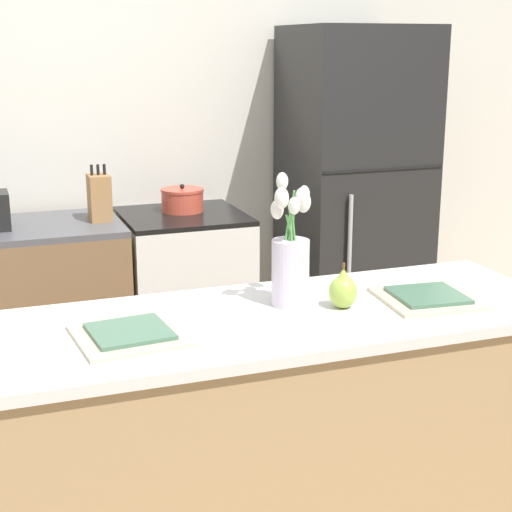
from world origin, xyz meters
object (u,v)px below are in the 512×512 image
flower_vase (291,259)px  pear_figurine (343,290)px  plate_setting_right (428,297)px  cooking_pot (182,200)px  stove_range (185,300)px  knife_block (99,197)px  refrigerator (353,201)px  plate_setting_left (130,334)px

flower_vase → pear_figurine: (0.14, -0.09, -0.09)m
plate_setting_right → cooking_pot: size_ratio=1.51×
flower_vase → plate_setting_right: flower_vase is taller
stove_range → pear_figurine: bearing=-86.6°
plate_setting_right → knife_block: (-0.80, 1.63, 0.09)m
stove_range → refrigerator: 1.05m
refrigerator → cooking_pot: bearing=176.6°
flower_vase → cooking_pot: (0.06, 1.59, -0.10)m
pear_figurine → cooking_pot: pear_figurine is taller
cooking_pot → stove_range: bearing=-104.0°
flower_vase → plate_setting_right: 0.47m
plate_setting_left → refrigerator: bearing=46.9°
flower_vase → plate_setting_right: bearing=-14.5°
stove_range → refrigerator: bearing=0.0°
refrigerator → plate_setting_left: refrigerator is taller
refrigerator → cooking_pot: size_ratio=8.39×
refrigerator → pear_figurine: bearing=-117.9°
flower_vase → pear_figurine: 0.19m
plate_setting_right → pear_figurine: bearing=174.7°
flower_vase → knife_block: flower_vase is taller
pear_figurine → plate_setting_left: size_ratio=0.45×
cooking_pot → knife_block: 0.43m
plate_setting_left → plate_setting_right: 0.98m
stove_range → cooking_pot: cooking_pot is taller
pear_figurine → knife_block: bearing=107.5°
plate_setting_left → knife_block: bearing=83.8°
flower_vase → knife_block: (-0.36, 1.52, -0.05)m
stove_range → plate_setting_left: bearing=-109.7°
pear_figurine → plate_setting_right: size_ratio=0.45×
plate_setting_right → knife_block: bearing=116.1°
pear_figurine → knife_block: (-0.51, 1.61, 0.04)m
stove_range → flower_vase: flower_vase is taller
stove_range → refrigerator: (0.95, 0.00, 0.46)m
refrigerator → stove_range: bearing=-180.0°
stove_range → plate_setting_left: size_ratio=2.78×
refrigerator → cooking_pot: 0.94m
plate_setting_left → flower_vase: bearing=11.9°
plate_setting_left → knife_block: 1.65m
plate_setting_right → refrigerator: bearing=71.2°
knife_block → flower_vase: bearing=-76.6°
plate_setting_right → cooking_pot: (-0.37, 1.70, 0.04)m
pear_figurine → plate_setting_left: (-0.68, -0.03, -0.05)m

